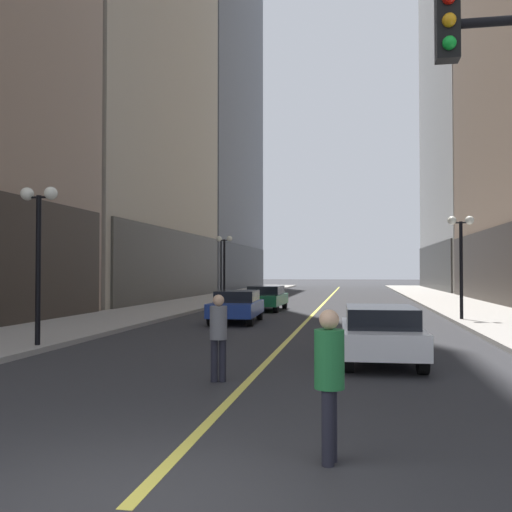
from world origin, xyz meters
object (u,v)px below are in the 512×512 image
car_green (266,297)px  street_lamp_left_far (224,254)px  pedestrian_in_green_parka (329,373)px  car_white (380,332)px  car_blue (237,305)px  street_lamp_left_near (39,230)px  street_lamp_right_mid (461,244)px  pedestrian_in_grey_suit (218,331)px

car_green → street_lamp_left_far: (-3.68, 5.96, 2.54)m
car_green → pedestrian_in_green_parka: size_ratio=2.57×
car_white → car_blue: (-5.42, 9.49, 0.00)m
car_blue → street_lamp_left_far: street_lamp_left_far is taller
car_green → street_lamp_left_near: bearing=-102.7°
car_blue → street_lamp_left_far: 14.03m
car_white → street_lamp_right_mid: (3.76, 11.11, 2.54)m
pedestrian_in_green_parka → street_lamp_right_mid: 19.08m
street_lamp_left_near → pedestrian_in_green_parka: bearing=-43.5°
car_blue → street_lamp_left_near: (-3.62, -9.01, 2.54)m
pedestrian_in_green_parka → street_lamp_left_near: 11.48m
car_blue → pedestrian_in_grey_suit: pedestrian_in_grey_suit is taller
car_blue → street_lamp_left_near: bearing=-111.9°
pedestrian_in_green_parka → car_green: bearing=100.6°
car_green → street_lamp_right_mid: 11.07m
car_green → car_blue: bearing=-90.5°
car_green → street_lamp_right_mid: size_ratio=1.00×
street_lamp_left_far → street_lamp_right_mid: (12.80, -11.69, 0.00)m
car_white → pedestrian_in_grey_suit: bearing=-137.8°
car_white → pedestrian_in_grey_suit: pedestrian_in_grey_suit is taller
car_blue → street_lamp_right_mid: (9.18, 1.62, 2.54)m
car_blue → pedestrian_in_green_parka: size_ratio=2.47×
pedestrian_in_grey_suit → car_white: bearing=42.2°
street_lamp_right_mid → pedestrian_in_grey_suit: bearing=-116.4°
pedestrian_in_grey_suit → street_lamp_left_far: bearing=102.8°
street_lamp_left_near → street_lamp_right_mid: same height
pedestrian_in_grey_suit → street_lamp_right_mid: bearing=63.6°
car_blue → street_lamp_right_mid: 9.67m
street_lamp_left_near → car_white: bearing=-3.0°
pedestrian_in_green_parka → street_lamp_right_mid: (4.63, 18.37, 2.25)m
car_white → street_lamp_left_near: 9.40m
pedestrian_in_green_parka → street_lamp_left_far: 31.24m
pedestrian_in_green_parka → street_lamp_left_far: size_ratio=0.39×
pedestrian_in_grey_suit → street_lamp_left_near: (-5.83, 3.38, 2.27)m
street_lamp_right_mid → car_blue: bearing=-170.0°
car_white → car_blue: same height
street_lamp_right_mid → pedestrian_in_green_parka: bearing=-104.1°
car_blue → street_lamp_right_mid: street_lamp_right_mid is taller
car_white → street_lamp_left_far: (-9.04, 22.80, 2.54)m
pedestrian_in_grey_suit → street_lamp_right_mid: street_lamp_right_mid is taller
car_white → street_lamp_left_near: street_lamp_left_near is taller
pedestrian_in_grey_suit → pedestrian_in_green_parka: pedestrian_in_green_parka is taller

